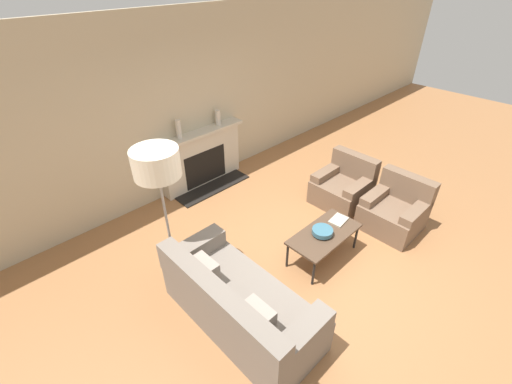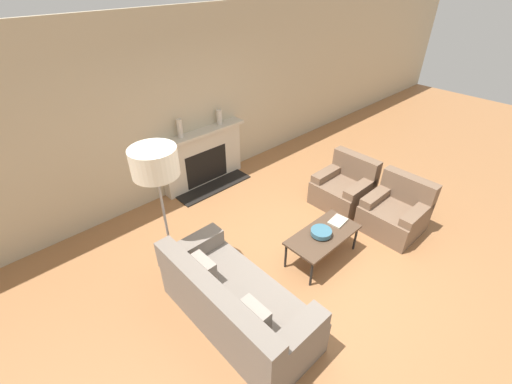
{
  "view_description": "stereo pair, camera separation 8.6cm",
  "coord_description": "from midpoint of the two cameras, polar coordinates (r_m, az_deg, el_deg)",
  "views": [
    {
      "loc": [
        -2.81,
        -1.79,
        3.4
      ],
      "look_at": [
        0.23,
        1.33,
        0.45
      ],
      "focal_mm": 24.0,
      "sensor_mm": 36.0,
      "label": 1
    },
    {
      "loc": [
        -2.75,
        -1.85,
        3.4
      ],
      "look_at": [
        0.23,
        1.33,
        0.45
      ],
      "focal_mm": 24.0,
      "sensor_mm": 36.0,
      "label": 2
    }
  ],
  "objects": [
    {
      "name": "couch",
      "position": [
        3.9,
        -3.64,
        -18.07
      ],
      "size": [
        0.84,
        1.85,
        0.81
      ],
      "rotation": [
        0.0,
        0.0,
        1.57
      ],
      "color": "slate",
      "rests_on": "ground_plane"
    },
    {
      "name": "mantel_vase_center_left",
      "position": [
        6.13,
        -6.79,
        12.25
      ],
      "size": [
        0.09,
        0.09,
        0.25
      ],
      "color": "beige",
      "rests_on": "fireplace"
    },
    {
      "name": "fireplace",
      "position": [
        6.17,
        -9.34,
        5.54
      ],
      "size": [
        1.69,
        0.59,
        1.01
      ],
      "color": "beige",
      "rests_on": "ground_plane"
    },
    {
      "name": "armchair_far",
      "position": [
        5.84,
        13.95,
        0.88
      ],
      "size": [
        0.79,
        0.8,
        0.8
      ],
      "rotation": [
        0.0,
        0.0,
        -1.57
      ],
      "color": "brown",
      "rests_on": "ground_plane"
    },
    {
      "name": "armchair_near",
      "position": [
        5.53,
        21.71,
        -2.86
      ],
      "size": [
        0.79,
        0.8,
        0.8
      ],
      "rotation": [
        0.0,
        0.0,
        -1.57
      ],
      "color": "brown",
      "rests_on": "ground_plane"
    },
    {
      "name": "ground_plane",
      "position": [
        4.75,
        8.96,
        -12.13
      ],
      "size": [
        18.0,
        18.0,
        0.0
      ],
      "primitive_type": "plane",
      "color": "#99663D"
    },
    {
      "name": "mantel_vase_left",
      "position": [
        5.71,
        -13.21,
        10.17
      ],
      "size": [
        0.09,
        0.09,
        0.31
      ],
      "color": "beige",
      "rests_on": "fireplace"
    },
    {
      "name": "coffee_table",
      "position": [
        4.64,
        10.79,
        -7.07
      ],
      "size": [
        1.04,
        0.51,
        0.43
      ],
      "color": "#4C3828",
      "rests_on": "ground_plane"
    },
    {
      "name": "wall_back",
      "position": [
        5.77,
        -13.09,
        13.54
      ],
      "size": [
        18.0,
        0.06,
        2.9
      ],
      "color": "#BCAD8E",
      "rests_on": "ground_plane"
    },
    {
      "name": "bowl",
      "position": [
        4.56,
        10.48,
        -6.47
      ],
      "size": [
        0.27,
        0.27,
        0.08
      ],
      "color": "#38667A",
      "rests_on": "coffee_table"
    },
    {
      "name": "book",
      "position": [
        4.85,
        13.11,
        -4.58
      ],
      "size": [
        0.28,
        0.21,
        0.02
      ],
      "rotation": [
        0.0,
        0.0,
        0.11
      ],
      "color": "#B2A893",
      "rests_on": "coffee_table"
    },
    {
      "name": "floor_lamp",
      "position": [
        3.81,
        -16.81,
        3.83
      ],
      "size": [
        0.51,
        0.51,
        1.79
      ],
      "color": "gray",
      "rests_on": "ground_plane"
    }
  ]
}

